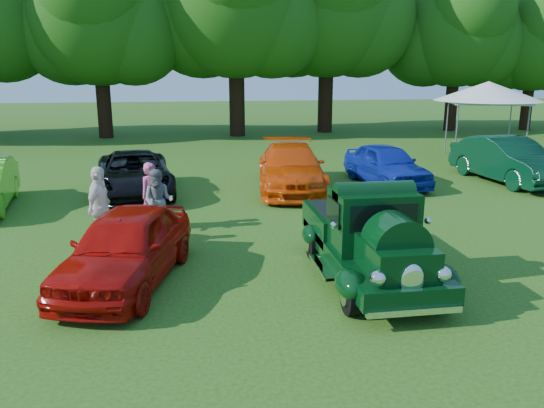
{
  "coord_description": "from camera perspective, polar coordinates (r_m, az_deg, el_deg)",
  "views": [
    {
      "loc": [
        -2.3,
        -9.29,
        4.1
      ],
      "look_at": [
        -0.49,
        2.26,
        1.1
      ],
      "focal_mm": 35.0,
      "sensor_mm": 36.0,
      "label": 1
    }
  ],
  "objects": [
    {
      "name": "back_car_blue",
      "position": [
        19.55,
        12.19,
        4.16
      ],
      "size": [
        2.29,
        4.51,
        1.47
      ],
      "primitive_type": "imported",
      "rotation": [
        0.0,
        0.0,
        0.13
      ],
      "color": "#0E229D",
      "rests_on": "ground"
    },
    {
      "name": "spectator_grey",
      "position": [
        13.85,
        -12.11,
        0.33
      ],
      "size": [
        0.9,
        0.77,
        1.63
      ],
      "primitive_type": "imported",
      "rotation": [
        0.0,
        0.0,
        -0.21
      ],
      "color": "slate",
      "rests_on": "ground"
    },
    {
      "name": "tree_line",
      "position": [
        33.68,
        -4.93,
        19.53
      ],
      "size": [
        65.19,
        10.94,
        12.24
      ],
      "color": "black",
      "rests_on": "ground"
    },
    {
      "name": "spectator_white",
      "position": [
        12.96,
        -18.05,
        -0.34
      ],
      "size": [
        0.7,
        1.2,
        1.93
      ],
      "primitive_type": "imported",
      "rotation": [
        0.0,
        0.0,
        1.36
      ],
      "color": "silver",
      "rests_on": "ground"
    },
    {
      "name": "ground",
      "position": [
        10.42,
        4.66,
        -8.85
      ],
      "size": [
        120.0,
        120.0,
        0.0
      ],
      "primitive_type": "plane",
      "color": "#254C11",
      "rests_on": "ground"
    },
    {
      "name": "canopy_tent",
      "position": [
        26.21,
        22.21,
        11.11
      ],
      "size": [
        5.97,
        5.97,
        3.53
      ],
      "rotation": [
        0.0,
        0.0,
        -0.32
      ],
      "color": "silver",
      "rests_on": "ground"
    },
    {
      "name": "spectator_pink",
      "position": [
        14.18,
        -12.77,
        0.88
      ],
      "size": [
        0.76,
        0.71,
        1.75
      ],
      "primitive_type": "imported",
      "rotation": [
        0.0,
        0.0,
        0.63
      ],
      "color": "#CB5385",
      "rests_on": "ground"
    },
    {
      "name": "back_car_orange",
      "position": [
        18.32,
        2.04,
        3.94
      ],
      "size": [
        2.83,
        5.6,
        1.56
      ],
      "primitive_type": "imported",
      "rotation": [
        0.0,
        0.0,
        -0.12
      ],
      "color": "#DA4307",
      "rests_on": "ground"
    },
    {
      "name": "back_car_black",
      "position": [
        18.17,
        -14.6,
        3.18
      ],
      "size": [
        2.98,
        5.37,
        1.42
      ],
      "primitive_type": "imported",
      "rotation": [
        0.0,
        0.0,
        0.13
      ],
      "color": "black",
      "rests_on": "ground"
    },
    {
      "name": "red_convertible",
      "position": [
        10.72,
        -15.43,
        -4.47
      ],
      "size": [
        2.79,
        4.6,
        1.46
      ],
      "primitive_type": "imported",
      "rotation": [
        0.0,
        0.0,
        -0.26
      ],
      "color": "#A30B07",
      "rests_on": "ground"
    },
    {
      "name": "hero_pickup",
      "position": [
        10.75,
        10.29,
        -3.75
      ],
      "size": [
        2.19,
        4.7,
        1.84
      ],
      "color": "black",
      "rests_on": "ground"
    },
    {
      "name": "back_car_green",
      "position": [
        21.41,
        24.02,
        4.34
      ],
      "size": [
        2.21,
        5.14,
        1.65
      ],
      "primitive_type": "imported",
      "rotation": [
        0.0,
        0.0,
        0.1
      ],
      "color": "black",
      "rests_on": "ground"
    }
  ]
}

